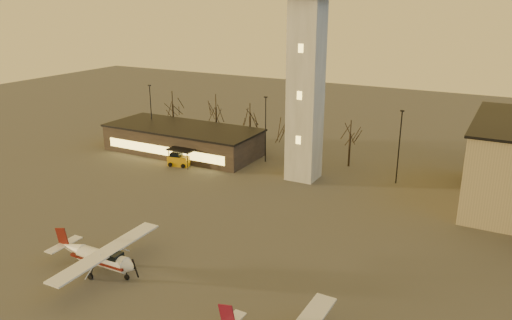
{
  "coord_description": "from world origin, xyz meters",
  "views": [
    {
      "loc": [
        25.34,
        -31.03,
        23.99
      ],
      "look_at": [
        1.66,
        13.0,
        7.74
      ],
      "focal_mm": 35.0,
      "sensor_mm": 36.0,
      "label": 1
    }
  ],
  "objects_px": {
    "control_tower": "(307,60)",
    "terminal": "(183,140)",
    "cessna_rear": "(105,261)",
    "service_cart": "(179,161)"
  },
  "relations": [
    {
      "from": "terminal",
      "to": "cessna_rear",
      "type": "distance_m",
      "value": 37.72
    },
    {
      "from": "control_tower",
      "to": "cessna_rear",
      "type": "height_order",
      "value": "control_tower"
    },
    {
      "from": "service_cart",
      "to": "terminal",
      "type": "bearing_deg",
      "value": 109.44
    },
    {
      "from": "control_tower",
      "to": "service_cart",
      "type": "relative_size",
      "value": 9.53
    },
    {
      "from": "service_cart",
      "to": "cessna_rear",
      "type": "bearing_deg",
      "value": -76.4
    },
    {
      "from": "control_tower",
      "to": "terminal",
      "type": "relative_size",
      "value": 1.28
    },
    {
      "from": "service_cart",
      "to": "control_tower",
      "type": "bearing_deg",
      "value": 0.99
    },
    {
      "from": "control_tower",
      "to": "cessna_rear",
      "type": "distance_m",
      "value": 35.97
    },
    {
      "from": "control_tower",
      "to": "cessna_rear",
      "type": "xyz_separation_m",
      "value": [
        -5.85,
        -32.1,
        -15.13
      ]
    },
    {
      "from": "control_tower",
      "to": "service_cart",
      "type": "bearing_deg",
      "value": -168.3
    }
  ]
}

